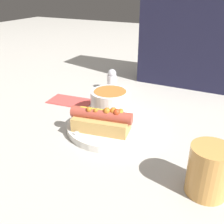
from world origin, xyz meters
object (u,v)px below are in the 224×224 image
Objects in this scene: salt_shaker at (112,80)px; hot_dog at (102,121)px; soup_bowl at (110,100)px; drinking_glass at (209,171)px; seated_diner at (193,20)px; spoon at (102,114)px.

hot_dog is at bearing -67.83° from salt_shaker.
drinking_glass is at bearing -33.57° from soup_bowl.
salt_shaker is at bearing -135.74° from seated_diner.
soup_bowl is at bearing 146.43° from drinking_glass.
drinking_glass is (0.30, -0.20, -0.00)m from soup_bowl.
hot_dog reaches higher than spoon.
spoon is (-0.04, 0.07, -0.02)m from hot_dog.
drinking_glass reaches higher than salt_shaker.
hot_dog is at bearing -73.16° from soup_bowl.
seated_diner reaches higher than soup_bowl.
drinking_glass is (0.27, -0.09, 0.00)m from hot_dog.
seated_diner is (0.10, 0.51, 0.19)m from hot_dog.
seated_diner is at bearing 71.56° from soup_bowl.
salt_shaker is at bearing 115.20° from soup_bowl.
seated_diner reaches higher than spoon.
drinking_glass is at bearing -44.72° from salt_shaker.
soup_bowl is 0.05m from spoon.
hot_dog is 1.63× the size of drinking_glass.
seated_diner reaches higher than hot_dog.
spoon is at bearing -107.60° from seated_diner.
salt_shaker is (-0.12, 0.30, -0.00)m from hot_dog.
seated_diner is at bearing -13.03° from spoon.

